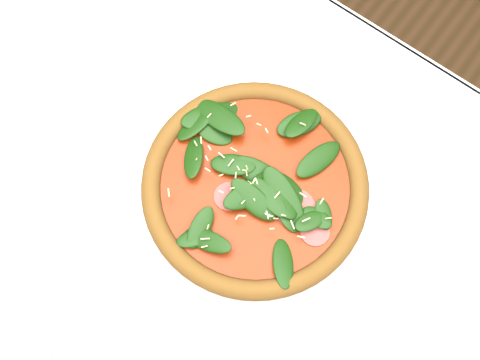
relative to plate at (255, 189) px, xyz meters
The scene contains 4 objects.
ground 0.76m from the plate, 82.65° to the right, with size 6.00×6.00×0.00m, color brown.
dining_table 0.12m from the plate, 82.65° to the right, with size 1.21×0.81×0.75m.
plate is the anchor object (origin of this frame).
pizza 0.02m from the plate, 97.13° to the left, with size 0.42×0.42×0.04m.
Camera 1 is at (0.11, -0.14, 1.49)m, focal length 40.00 mm.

